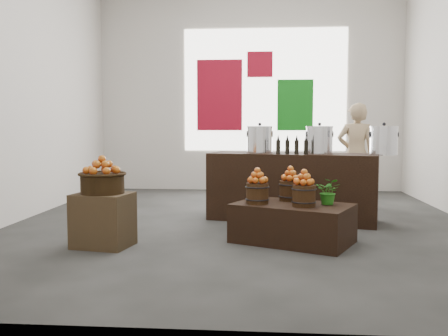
# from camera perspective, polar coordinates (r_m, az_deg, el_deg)

# --- Properties ---
(ground) EXTENTS (7.00, 7.00, 0.00)m
(ground) POSITION_cam_1_polar(r_m,az_deg,el_deg) (6.65, 2.02, -6.31)
(ground) COLOR #3B3A38
(ground) RESTS_ON ground
(back_wall) EXTENTS (6.00, 0.04, 4.00)m
(back_wall) POSITION_cam_1_polar(r_m,az_deg,el_deg) (10.05, 2.95, 8.88)
(back_wall) COLOR beige
(back_wall) RESTS_ON ground
(back_opening) EXTENTS (3.20, 0.02, 2.40)m
(back_opening) POSITION_cam_1_polar(r_m,az_deg,el_deg) (10.02, 4.68, 8.88)
(back_opening) COLOR white
(back_opening) RESTS_ON back_wall
(deco_red_left) EXTENTS (0.90, 0.04, 1.40)m
(deco_red_left) POSITION_cam_1_polar(r_m,az_deg,el_deg) (10.05, -0.51, 8.32)
(deco_red_left) COLOR maroon
(deco_red_left) RESTS_ON back_wall
(deco_green_right) EXTENTS (0.70, 0.04, 1.00)m
(deco_green_right) POSITION_cam_1_polar(r_m,az_deg,el_deg) (10.01, 8.13, 7.14)
(deco_green_right) COLOR #116E15
(deco_green_right) RESTS_ON back_wall
(deco_red_upper) EXTENTS (0.50, 0.04, 0.50)m
(deco_red_upper) POSITION_cam_1_polar(r_m,az_deg,el_deg) (10.06, 4.12, 11.73)
(deco_red_upper) COLOR maroon
(deco_red_upper) RESTS_ON back_wall
(crate) EXTENTS (0.65, 0.56, 0.57)m
(crate) POSITION_cam_1_polar(r_m,az_deg,el_deg) (5.48, -13.64, -5.79)
(crate) COLOR #4F3A24
(crate) RESTS_ON ground
(wicker_basket) EXTENTS (0.46, 0.46, 0.21)m
(wicker_basket) POSITION_cam_1_polar(r_m,az_deg,el_deg) (5.42, -13.72, -1.75)
(wicker_basket) COLOR black
(wicker_basket) RESTS_ON crate
(apples_in_basket) EXTENTS (0.36, 0.36, 0.19)m
(apples_in_basket) POSITION_cam_1_polar(r_m,az_deg,el_deg) (5.40, -13.76, 0.35)
(apples_in_basket) COLOR #A4050B
(apples_in_basket) RESTS_ON wicker_basket
(display_table) EXTENTS (1.44, 1.21, 0.43)m
(display_table) POSITION_cam_1_polar(r_m,az_deg,el_deg) (5.57, 7.85, -6.27)
(display_table) COLOR black
(display_table) RESTS_ON ground
(apple_bucket_front_left) EXTENTS (0.25, 0.25, 0.23)m
(apple_bucket_front_left) POSITION_cam_1_polar(r_m,az_deg,el_deg) (5.50, 3.82, -2.91)
(apple_bucket_front_left) COLOR #3B2010
(apple_bucket_front_left) RESTS_ON display_table
(apples_in_bucket_front_left) EXTENTS (0.19, 0.19, 0.17)m
(apples_in_bucket_front_left) POSITION_cam_1_polar(r_m,az_deg,el_deg) (5.48, 3.84, -0.87)
(apples_in_bucket_front_left) COLOR #A4050B
(apples_in_bucket_front_left) RESTS_ON apple_bucket_front_left
(apple_bucket_front_right) EXTENTS (0.25, 0.25, 0.23)m
(apple_bucket_front_right) POSITION_cam_1_polar(r_m,az_deg,el_deg) (5.38, 9.12, -3.15)
(apple_bucket_front_right) COLOR #3B2010
(apple_bucket_front_right) RESTS_ON display_table
(apples_in_bucket_front_right) EXTENTS (0.19, 0.19, 0.17)m
(apples_in_bucket_front_right) POSITION_cam_1_polar(r_m,az_deg,el_deg) (5.35, 9.15, -1.06)
(apples_in_bucket_front_right) COLOR #A4050B
(apples_in_bucket_front_right) RESTS_ON apple_bucket_front_right
(apple_bucket_rear) EXTENTS (0.25, 0.25, 0.23)m
(apple_bucket_rear) POSITION_cam_1_polar(r_m,az_deg,el_deg) (5.78, 7.58, -2.58)
(apple_bucket_rear) COLOR #3B2010
(apple_bucket_rear) RESTS_ON display_table
(apples_in_bucket_rear) EXTENTS (0.19, 0.19, 0.17)m
(apples_in_bucket_rear) POSITION_cam_1_polar(r_m,az_deg,el_deg) (5.75, 7.60, -0.64)
(apples_in_bucket_rear) COLOR #A4050B
(apples_in_bucket_rear) RESTS_ON apple_bucket_rear
(herb_garnish_right) EXTENTS (0.32, 0.30, 0.29)m
(herb_garnish_right) POSITION_cam_1_polar(r_m,az_deg,el_deg) (5.54, 11.89, -2.63)
(herb_garnish_right) COLOR #1F6916
(herb_garnish_right) RESTS_ON display_table
(herb_garnish_left) EXTENTS (0.17, 0.14, 0.30)m
(herb_garnish_left) POSITION_cam_1_polar(r_m,az_deg,el_deg) (5.86, 3.66, -2.10)
(herb_garnish_left) COLOR #1F6916
(herb_garnish_left) RESTS_ON display_table
(counter) EXTENTS (2.34, 1.21, 0.91)m
(counter) POSITION_cam_1_polar(r_m,az_deg,el_deg) (6.84, 7.80, -2.15)
(counter) COLOR black
(counter) RESTS_ON ground
(stock_pot_left) EXTENTS (0.35, 0.35, 0.35)m
(stock_pot_left) POSITION_cam_1_polar(r_m,az_deg,el_deg) (6.89, 4.10, 3.18)
(stock_pot_left) COLOR silver
(stock_pot_left) RESTS_ON counter
(stock_pot_center) EXTENTS (0.35, 0.35, 0.35)m
(stock_pot_center) POSITION_cam_1_polar(r_m,az_deg,el_deg) (6.74, 10.84, 3.08)
(stock_pot_center) COLOR silver
(stock_pot_center) RESTS_ON counter
(stock_pot_right) EXTENTS (0.35, 0.35, 0.35)m
(stock_pot_right) POSITION_cam_1_polar(r_m,az_deg,el_deg) (6.69, 17.78, 2.92)
(stock_pot_right) COLOR silver
(stock_pot_right) RESTS_ON counter
(oil_cruets) EXTENTS (0.33, 0.13, 0.25)m
(oil_cruets) POSITION_cam_1_polar(r_m,az_deg,el_deg) (6.57, 7.51, 2.68)
(oil_cruets) COLOR black
(oil_cruets) RESTS_ON counter
(shopper) EXTENTS (0.63, 0.43, 1.65)m
(shopper) POSITION_cam_1_polar(r_m,az_deg,el_deg) (8.38, 14.83, 1.53)
(shopper) COLOR tan
(shopper) RESTS_ON ground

